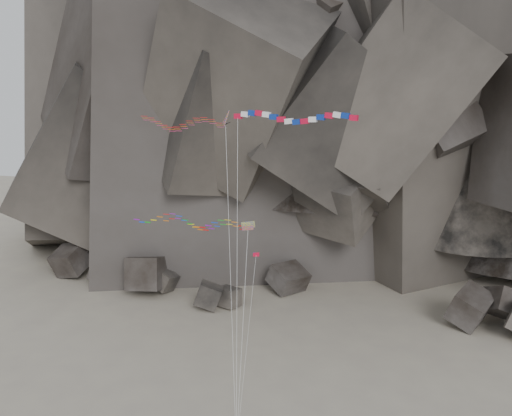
% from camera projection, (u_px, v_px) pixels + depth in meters
% --- Properties ---
extents(headland, '(110.00, 70.00, 84.00)m').
position_uv_depth(headland, '(323.00, 43.00, 115.19)').
color(headland, '#534B44').
rests_on(headland, ground).
extents(boulder_field, '(82.27, 16.32, 9.30)m').
position_uv_depth(boulder_field, '(233.00, 285.00, 92.11)').
color(boulder_field, '#47423F').
rests_on(boulder_field, ground).
extents(delta_kite, '(12.46, 8.81, 30.16)m').
position_uv_depth(delta_kite, '(179.00, 122.00, 55.14)').
color(delta_kite, red).
rests_on(delta_kite, ground).
extents(banner_kite, '(11.24, 6.31, 30.20)m').
position_uv_depth(banner_kite, '(293.00, 119.00, 49.05)').
color(banner_kite, red).
rests_on(banner_kite, ground).
extents(parafoil_kite, '(13.24, 6.39, 20.12)m').
position_uv_depth(parafoil_kite, '(186.00, 221.00, 54.77)').
color(parafoil_kite, '#F5ED0D').
rests_on(parafoil_kite, ground).
extents(pennant_kite, '(0.58, 6.32, 16.84)m').
position_uv_depth(pennant_kite, '(252.00, 287.00, 53.54)').
color(pennant_kite, red).
rests_on(pennant_kite, ground).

